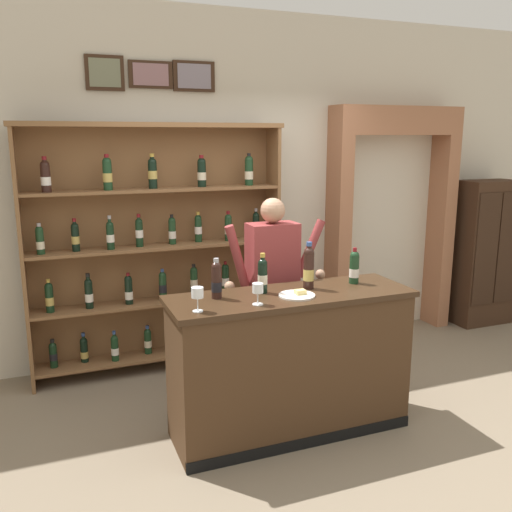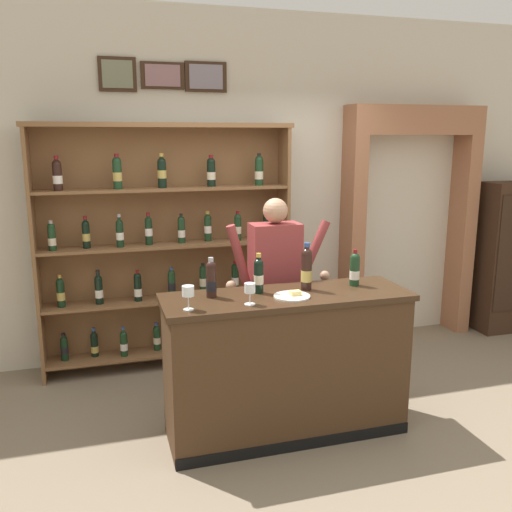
# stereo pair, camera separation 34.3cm
# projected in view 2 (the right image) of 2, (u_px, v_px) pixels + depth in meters

# --- Properties ---
(ground_plane) EXTENTS (14.00, 14.00, 0.02)m
(ground_plane) POSITION_uv_depth(u_px,v_px,m) (294.00, 430.00, 3.99)
(ground_plane) COLOR #7A6B56
(back_wall) EXTENTS (12.00, 0.19, 3.21)m
(back_wall) POSITION_uv_depth(u_px,v_px,m) (234.00, 187.00, 5.29)
(back_wall) COLOR beige
(back_wall) RESTS_ON ground
(wine_shelf) EXTENTS (2.27, 0.31, 2.19)m
(wine_shelf) POSITION_uv_depth(u_px,v_px,m) (166.00, 242.00, 4.91)
(wine_shelf) COLOR brown
(wine_shelf) RESTS_ON ground
(archway_doorway) EXTENTS (1.43, 0.45, 2.38)m
(archway_doorway) POSITION_uv_depth(u_px,v_px,m) (404.00, 207.00, 5.73)
(archway_doorway) COLOR #9E6647
(archway_doorway) RESTS_ON ground
(side_cabinet) EXTENTS (0.65, 0.38, 1.61)m
(side_cabinet) POSITION_uv_depth(u_px,v_px,m) (508.00, 257.00, 5.91)
(side_cabinet) COLOR #382316
(side_cabinet) RESTS_ON ground
(tasting_counter) EXTENTS (1.71, 0.56, 1.03)m
(tasting_counter) POSITION_uv_depth(u_px,v_px,m) (286.00, 364.00, 3.86)
(tasting_counter) COLOR #422B19
(tasting_counter) RESTS_ON ground
(shopkeeper) EXTENTS (0.86, 0.22, 1.62)m
(shopkeeper) POSITION_uv_depth(u_px,v_px,m) (275.00, 278.00, 4.31)
(shopkeeper) COLOR #2D3347
(shopkeeper) RESTS_ON ground
(tasting_bottle_riserva) EXTENTS (0.07, 0.07, 0.27)m
(tasting_bottle_riserva) POSITION_uv_depth(u_px,v_px,m) (211.00, 279.00, 3.66)
(tasting_bottle_riserva) COLOR black
(tasting_bottle_riserva) RESTS_ON tasting_counter
(tasting_bottle_super_tuscan) EXTENTS (0.07, 0.07, 0.28)m
(tasting_bottle_super_tuscan) POSITION_uv_depth(u_px,v_px,m) (259.00, 275.00, 3.75)
(tasting_bottle_super_tuscan) COLOR black
(tasting_bottle_super_tuscan) RESTS_ON tasting_counter
(tasting_bottle_bianco) EXTENTS (0.08, 0.08, 0.34)m
(tasting_bottle_bianco) POSITION_uv_depth(u_px,v_px,m) (306.00, 268.00, 3.83)
(tasting_bottle_bianco) COLOR black
(tasting_bottle_bianco) RESTS_ON tasting_counter
(tasting_bottle_brunello) EXTENTS (0.07, 0.07, 0.27)m
(tasting_bottle_brunello) POSITION_uv_depth(u_px,v_px,m) (355.00, 269.00, 3.95)
(tasting_bottle_brunello) COLOR #19381E
(tasting_bottle_brunello) RESTS_ON tasting_counter
(wine_glass_left) EXTENTS (0.07, 0.07, 0.14)m
(wine_glass_left) POSITION_uv_depth(u_px,v_px,m) (250.00, 289.00, 3.50)
(wine_glass_left) COLOR silver
(wine_glass_left) RESTS_ON tasting_counter
(wine_glass_spare) EXTENTS (0.08, 0.08, 0.15)m
(wine_glass_spare) POSITION_uv_depth(u_px,v_px,m) (188.00, 292.00, 3.39)
(wine_glass_spare) COLOR silver
(wine_glass_spare) RESTS_ON tasting_counter
(cheese_plate) EXTENTS (0.25, 0.25, 0.04)m
(cheese_plate) POSITION_uv_depth(u_px,v_px,m) (292.00, 296.00, 3.68)
(cheese_plate) COLOR white
(cheese_plate) RESTS_ON tasting_counter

